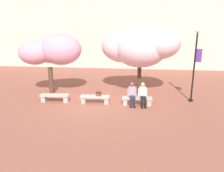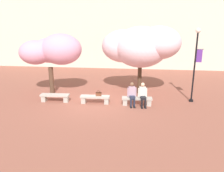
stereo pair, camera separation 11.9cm
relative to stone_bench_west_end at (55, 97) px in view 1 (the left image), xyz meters
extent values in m
plane|color=#8E5142|center=(2.36, 0.00, -0.30)|extent=(100.00, 100.00, 0.00)
cube|color=beige|center=(2.36, 12.61, 3.22)|extent=(28.00, 4.00, 7.03)
cube|color=#ADA89E|center=(0.00, 0.00, 0.10)|extent=(1.67, 0.50, 0.10)
cube|color=#ADA89E|center=(-0.65, -0.03, -0.12)|extent=(0.26, 0.35, 0.35)
cube|color=#ADA89E|center=(0.65, 0.03, -0.12)|extent=(0.26, 0.35, 0.35)
cube|color=#ADA89E|center=(2.36, 0.00, 0.10)|extent=(1.67, 0.50, 0.10)
cube|color=#ADA89E|center=(1.70, -0.03, -0.12)|extent=(0.26, 0.35, 0.35)
cube|color=#ADA89E|center=(3.01, 0.03, -0.12)|extent=(0.26, 0.35, 0.35)
cube|color=#ADA89E|center=(4.72, 0.00, 0.10)|extent=(1.67, 0.50, 0.10)
cube|color=#ADA89E|center=(4.06, -0.03, -0.12)|extent=(0.26, 0.35, 0.35)
cube|color=#ADA89E|center=(5.37, 0.03, -0.12)|extent=(0.26, 0.35, 0.35)
cube|color=black|center=(4.41, -0.43, -0.27)|extent=(0.14, 0.23, 0.06)
cylinder|color=#23283D|center=(4.40, -0.37, -0.06)|extent=(0.10, 0.10, 0.42)
cube|color=black|center=(4.59, -0.40, -0.27)|extent=(0.14, 0.23, 0.06)
cylinder|color=#23283D|center=(4.58, -0.34, -0.06)|extent=(0.10, 0.10, 0.42)
cube|color=#23283D|center=(4.46, -0.18, 0.21)|extent=(0.34, 0.44, 0.12)
cube|color=#B293A8|center=(4.42, 0.04, 0.48)|extent=(0.37, 0.28, 0.54)
sphere|color=brown|center=(4.42, 0.04, 0.89)|extent=(0.21, 0.21, 0.21)
cylinder|color=#B293A8|center=(4.22, -0.02, 0.44)|extent=(0.09, 0.09, 0.50)
cylinder|color=#B293A8|center=(4.63, 0.06, 0.44)|extent=(0.09, 0.09, 0.50)
cube|color=black|center=(5.00, -0.43, -0.27)|extent=(0.14, 0.23, 0.06)
cylinder|color=black|center=(4.99, -0.37, -0.06)|extent=(0.10, 0.10, 0.42)
cube|color=black|center=(5.17, -0.40, -0.27)|extent=(0.14, 0.23, 0.06)
cylinder|color=black|center=(5.16, -0.34, -0.06)|extent=(0.10, 0.10, 0.42)
cube|color=black|center=(5.04, -0.18, 0.21)|extent=(0.35, 0.44, 0.12)
cube|color=silver|center=(5.00, 0.04, 0.48)|extent=(0.37, 0.28, 0.54)
sphere|color=beige|center=(5.00, 0.04, 0.89)|extent=(0.21, 0.21, 0.21)
cylinder|color=silver|center=(4.80, -0.02, 0.44)|extent=(0.09, 0.09, 0.50)
cylinder|color=silver|center=(5.21, 0.06, 0.44)|extent=(0.09, 0.09, 0.50)
cube|color=brown|center=(2.57, 0.01, 0.26)|extent=(0.30, 0.14, 0.22)
cube|color=#552C1C|center=(2.57, 0.00, 0.35)|extent=(0.30, 0.15, 0.04)
torus|color=#4A2718|center=(2.57, 0.01, 0.42)|extent=(0.14, 0.02, 0.14)
cylinder|color=#473323|center=(4.83, 2.28, 0.61)|extent=(0.25, 0.25, 1.82)
ellipsoid|color=#F4CCDB|center=(4.83, 2.28, 2.69)|extent=(3.37, 3.47, 2.53)
ellipsoid|color=#F4CCDB|center=(3.76, 2.47, 2.72)|extent=(2.75, 2.47, 2.06)
ellipsoid|color=#F4CCDB|center=(5.90, 2.14, 2.98)|extent=(2.66, 2.90, 2.00)
cylinder|color=#513828|center=(-0.79, 1.56, 0.56)|extent=(0.29, 0.29, 1.72)
ellipsoid|color=pink|center=(-0.79, 1.56, 2.48)|extent=(2.03, 1.76, 1.52)
ellipsoid|color=pink|center=(-1.59, 1.29, 2.37)|extent=(1.98, 1.76, 1.48)
ellipsoid|color=pink|center=(0.00, 1.50, 2.57)|extent=(2.53, 2.16, 1.90)
cylinder|color=black|center=(7.85, 1.01, -0.24)|extent=(0.24, 0.24, 0.12)
cylinder|color=black|center=(7.85, 1.01, 1.64)|extent=(0.09, 0.09, 3.88)
sphere|color=white|center=(7.85, 1.01, 3.72)|extent=(0.28, 0.28, 0.28)
cylinder|color=black|center=(8.05, 1.01, 2.73)|extent=(0.40, 0.02, 0.02)
cube|color=#5B2D8E|center=(8.05, 1.01, 2.36)|extent=(0.30, 0.02, 0.70)
camera|label=1|loc=(4.63, -11.50, 3.96)|focal=35.00mm
camera|label=2|loc=(4.75, -11.49, 3.96)|focal=35.00mm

